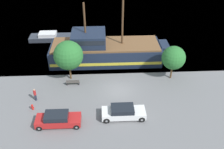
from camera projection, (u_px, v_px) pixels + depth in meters
ground_plane at (118, 91)px, 32.40m from camera, size 160.00×160.00×0.00m
pirate_ship at (104, 50)px, 37.87m from camera, size 17.84×5.59×10.21m
moored_boat_dockside at (51, 37)px, 44.50m from camera, size 7.55×2.47×1.39m
parked_car_curb_front at (58, 119)px, 26.95m from camera, size 4.86×1.85×1.55m
parked_car_curb_mid at (123, 112)px, 27.90m from camera, size 4.90×1.91×1.50m
fire_hydrant at (32, 107)px, 29.15m from camera, size 0.42×0.25×0.76m
bench_promenade_east at (73, 82)px, 33.19m from camera, size 1.70×0.45×0.85m
pedestrian_walking_near at (35, 95)px, 30.36m from camera, size 0.32×0.32×1.67m
tree_row_east at (68, 55)px, 32.66m from camera, size 3.90×3.90×5.63m
tree_row_mideast at (174, 58)px, 33.04m from camera, size 3.17×3.17×4.80m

